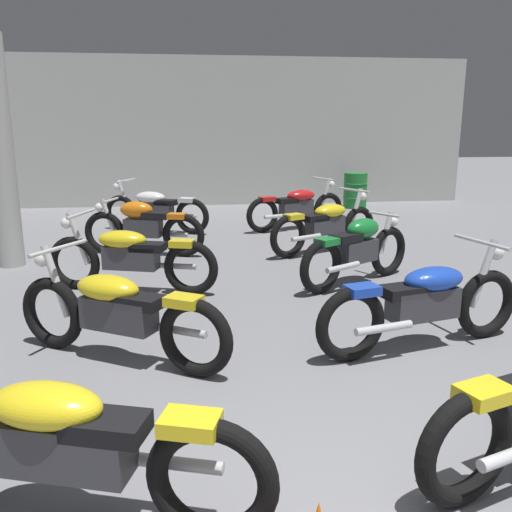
{
  "coord_description": "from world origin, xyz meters",
  "views": [
    {
      "loc": [
        -0.78,
        -1.62,
        2.02
      ],
      "look_at": [
        0.0,
        4.37,
        0.55
      ],
      "focal_mm": 38.33,
      "sensor_mm": 36.0,
      "label": 1
    }
  ],
  "objects_px": {
    "motorcycle_left_row_3": "(143,226)",
    "oil_drum": "(355,190)",
    "motorcycle_left_row_1": "(118,311)",
    "motorcycle_right_row_3": "(326,224)",
    "support_pillar": "(1,154)",
    "motorcycle_left_row_0": "(65,443)",
    "motorcycle_left_row_4": "(155,208)",
    "motorcycle_left_row_2": "(130,256)",
    "motorcycle_right_row_4": "(297,206)",
    "motorcycle_right_row_2": "(358,249)",
    "motorcycle_right_row_1": "(424,301)"
  },
  "relations": [
    {
      "from": "motorcycle_left_row_0",
      "to": "motorcycle_right_row_4",
      "type": "distance_m",
      "value": 8.26
    },
    {
      "from": "support_pillar",
      "to": "motorcycle_left_row_3",
      "type": "relative_size",
      "value": 1.67
    },
    {
      "from": "motorcycle_left_row_4",
      "to": "oil_drum",
      "type": "height_order",
      "value": "motorcycle_left_row_4"
    },
    {
      "from": "motorcycle_right_row_4",
      "to": "oil_drum",
      "type": "xyz_separation_m",
      "value": [
        1.97,
        2.55,
        -0.03
      ]
    },
    {
      "from": "motorcycle_left_row_0",
      "to": "motorcycle_left_row_3",
      "type": "xyz_separation_m",
      "value": [
        -0.04,
        5.98,
        0.01
      ]
    },
    {
      "from": "oil_drum",
      "to": "motorcycle_left_row_1",
      "type": "bearing_deg",
      "value": -119.54
    },
    {
      "from": "support_pillar",
      "to": "motorcycle_right_row_2",
      "type": "relative_size",
      "value": 1.85
    },
    {
      "from": "motorcycle_left_row_3",
      "to": "oil_drum",
      "type": "distance_m",
      "value": 6.47
    },
    {
      "from": "oil_drum",
      "to": "motorcycle_right_row_4",
      "type": "bearing_deg",
      "value": -127.68
    },
    {
      "from": "motorcycle_left_row_3",
      "to": "motorcycle_right_row_1",
      "type": "relative_size",
      "value": 0.9
    },
    {
      "from": "support_pillar",
      "to": "motorcycle_left_row_0",
      "type": "distance_m",
      "value": 5.97
    },
    {
      "from": "motorcycle_left_row_1",
      "to": "motorcycle_right_row_1",
      "type": "xyz_separation_m",
      "value": [
        2.73,
        -0.08,
        0.0
      ]
    },
    {
      "from": "motorcycle_left_row_4",
      "to": "motorcycle_right_row_2",
      "type": "bearing_deg",
      "value": -54.67
    },
    {
      "from": "motorcycle_right_row_2",
      "to": "oil_drum",
      "type": "height_order",
      "value": "motorcycle_right_row_2"
    },
    {
      "from": "support_pillar",
      "to": "motorcycle_left_row_0",
      "type": "xyz_separation_m",
      "value": [
        1.89,
        -5.55,
        -1.15
      ]
    },
    {
      "from": "motorcycle_left_row_0",
      "to": "motorcycle_left_row_3",
      "type": "relative_size",
      "value": 1.1
    },
    {
      "from": "motorcycle_left_row_0",
      "to": "motorcycle_left_row_4",
      "type": "bearing_deg",
      "value": 89.54
    },
    {
      "from": "motorcycle_left_row_3",
      "to": "oil_drum",
      "type": "bearing_deg",
      "value": 42.21
    },
    {
      "from": "motorcycle_left_row_3",
      "to": "motorcycle_right_row_4",
      "type": "distance_m",
      "value": 3.34
    },
    {
      "from": "motorcycle_right_row_2",
      "to": "motorcycle_left_row_2",
      "type": "bearing_deg",
      "value": 179.58
    },
    {
      "from": "motorcycle_left_row_4",
      "to": "motorcycle_right_row_3",
      "type": "xyz_separation_m",
      "value": [
        2.79,
        -2.04,
        0.0
      ]
    },
    {
      "from": "support_pillar",
      "to": "motorcycle_left_row_1",
      "type": "relative_size",
      "value": 1.67
    },
    {
      "from": "motorcycle_left_row_2",
      "to": "motorcycle_right_row_2",
      "type": "bearing_deg",
      "value": -0.42
    },
    {
      "from": "motorcycle_left_row_2",
      "to": "motorcycle_right_row_1",
      "type": "relative_size",
      "value": 0.99
    },
    {
      "from": "motorcycle_right_row_1",
      "to": "motorcycle_right_row_2",
      "type": "bearing_deg",
      "value": 88.89
    },
    {
      "from": "motorcycle_left_row_3",
      "to": "motorcycle_left_row_2",
      "type": "bearing_deg",
      "value": -90.38
    },
    {
      "from": "oil_drum",
      "to": "motorcycle_right_row_2",
      "type": "bearing_deg",
      "value": -107.18
    },
    {
      "from": "motorcycle_left_row_2",
      "to": "motorcycle_left_row_4",
      "type": "xyz_separation_m",
      "value": [
        0.11,
        3.84,
        0.0
      ]
    },
    {
      "from": "motorcycle_left_row_1",
      "to": "support_pillar",
      "type": "bearing_deg",
      "value": 118.45
    },
    {
      "from": "motorcycle_left_row_3",
      "to": "motorcycle_right_row_2",
      "type": "xyz_separation_m",
      "value": [
        2.84,
        -1.98,
        0.0
      ]
    },
    {
      "from": "motorcycle_left_row_1",
      "to": "motorcycle_left_row_4",
      "type": "bearing_deg",
      "value": 89.71
    },
    {
      "from": "motorcycle_left_row_4",
      "to": "motorcycle_right_row_3",
      "type": "height_order",
      "value": "same"
    },
    {
      "from": "support_pillar",
      "to": "motorcycle_left_row_3",
      "type": "height_order",
      "value": "support_pillar"
    },
    {
      "from": "motorcycle_left_row_3",
      "to": "motorcycle_left_row_0",
      "type": "bearing_deg",
      "value": -89.66
    },
    {
      "from": "motorcycle_right_row_3",
      "to": "motorcycle_right_row_4",
      "type": "xyz_separation_m",
      "value": [
        -0.07,
        1.95,
        0.0
      ]
    },
    {
      "from": "motorcycle_right_row_1",
      "to": "oil_drum",
      "type": "relative_size",
      "value": 2.51
    },
    {
      "from": "motorcycle_left_row_1",
      "to": "motorcycle_right_row_3",
      "type": "bearing_deg",
      "value": 53.61
    },
    {
      "from": "motorcycle_left_row_4",
      "to": "motorcycle_right_row_1",
      "type": "relative_size",
      "value": 0.95
    },
    {
      "from": "motorcycle_right_row_1",
      "to": "oil_drum",
      "type": "xyz_separation_m",
      "value": [
        2.0,
        8.42,
        -0.03
      ]
    },
    {
      "from": "motorcycle_left_row_4",
      "to": "motorcycle_left_row_0",
      "type": "bearing_deg",
      "value": -90.46
    },
    {
      "from": "motorcycle_left_row_4",
      "to": "motorcycle_left_row_1",
      "type": "bearing_deg",
      "value": -90.29
    },
    {
      "from": "motorcycle_right_row_1",
      "to": "motorcycle_right_row_3",
      "type": "distance_m",
      "value": 3.92
    },
    {
      "from": "motorcycle_left_row_1",
      "to": "motorcycle_left_row_3",
      "type": "xyz_separation_m",
      "value": [
        -0.07,
        3.99,
        0.01
      ]
    },
    {
      "from": "motorcycle_right_row_1",
      "to": "oil_drum",
      "type": "bearing_deg",
      "value": 76.66
    },
    {
      "from": "motorcycle_left_row_1",
      "to": "motorcycle_right_row_3",
      "type": "xyz_separation_m",
      "value": [
        2.82,
        3.83,
        0.0
      ]
    },
    {
      "from": "motorcycle_left_row_2",
      "to": "support_pillar",
      "type": "bearing_deg",
      "value": 140.47
    },
    {
      "from": "motorcycle_right_row_1",
      "to": "motorcycle_right_row_4",
      "type": "xyz_separation_m",
      "value": [
        0.03,
        5.87,
        0.0
      ]
    },
    {
      "from": "motorcycle_left_row_3",
      "to": "motorcycle_right_row_2",
      "type": "relative_size",
      "value": 1.1
    },
    {
      "from": "motorcycle_left_row_2",
      "to": "motorcycle_right_row_1",
      "type": "bearing_deg",
      "value": -36.97
    },
    {
      "from": "motorcycle_left_row_0",
      "to": "motorcycle_right_row_1",
      "type": "xyz_separation_m",
      "value": [
        2.76,
        1.91,
        0.0
      ]
    }
  ]
}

